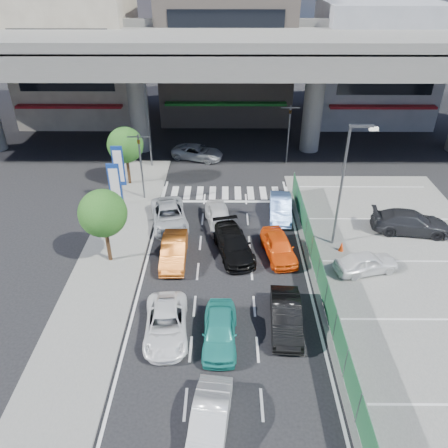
{
  "coord_description": "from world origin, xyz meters",
  "views": [
    {
      "loc": [
        0.08,
        -17.52,
        16.06
      ],
      "look_at": [
        -0.05,
        5.42,
        1.82
      ],
      "focal_mm": 35.0,
      "sensor_mm": 36.0,
      "label": 1
    }
  ],
  "objects_px": {
    "sedan_white_front_mid": "(219,217)",
    "crossing_wagon_silver": "(198,152)",
    "tree_far": "(125,145)",
    "sedan_white_mid_left": "(166,324)",
    "traffic_light_left": "(140,151)",
    "traffic_light_right": "(290,120)",
    "sedan_black_mid": "(233,244)",
    "taxi_orange_right": "(279,247)",
    "parked_sedan_dgrey": "(410,222)",
    "hatch_white_back_mid": "(209,422)",
    "traffic_cone": "(341,246)",
    "kei_truck_front_right": "(280,208)",
    "wagon_silver_front_left": "(169,216)",
    "taxi_teal_mid": "(220,330)",
    "street_lamp_right": "(346,177)",
    "signboard_far": "(119,168)",
    "taxi_orange_left": "(174,251)",
    "signboard_near": "(115,187)",
    "hatch_black_mid_right": "(286,316)",
    "street_lamp_left": "(149,114)",
    "parked_sedan_white": "(366,262)",
    "tree_near": "(103,214)"
  },
  "relations": [
    {
      "from": "traffic_light_right",
      "to": "street_lamp_left",
      "type": "height_order",
      "value": "street_lamp_left"
    },
    {
      "from": "traffic_light_right",
      "to": "sedan_black_mid",
      "type": "distance_m",
      "value": 15.31
    },
    {
      "from": "street_lamp_right",
      "to": "crossing_wagon_silver",
      "type": "height_order",
      "value": "street_lamp_right"
    },
    {
      "from": "signboard_far",
      "to": "hatch_black_mid_right",
      "type": "height_order",
      "value": "signboard_far"
    },
    {
      "from": "taxi_orange_right",
      "to": "signboard_near",
      "type": "bearing_deg",
      "value": 152.18
    },
    {
      "from": "tree_far",
      "to": "traffic_cone",
      "type": "xyz_separation_m",
      "value": [
        15.16,
        -9.39,
        -3.0
      ]
    },
    {
      "from": "sedan_white_front_mid",
      "to": "street_lamp_left",
      "type": "bearing_deg",
      "value": 110.88
    },
    {
      "from": "taxi_orange_left",
      "to": "parked_sedan_dgrey",
      "type": "relative_size",
      "value": 0.82
    },
    {
      "from": "traffic_light_left",
      "to": "tree_far",
      "type": "height_order",
      "value": "traffic_light_left"
    },
    {
      "from": "tree_far",
      "to": "sedan_white_mid_left",
      "type": "bearing_deg",
      "value": -73.28
    },
    {
      "from": "signboard_far",
      "to": "parked_sedan_dgrey",
      "type": "bearing_deg",
      "value": -10.22
    },
    {
      "from": "traffic_light_left",
      "to": "wagon_silver_front_left",
      "type": "relative_size",
      "value": 1.05
    },
    {
      "from": "sedan_white_mid_left",
      "to": "taxi_teal_mid",
      "type": "height_order",
      "value": "taxi_teal_mid"
    },
    {
      "from": "sedan_white_front_mid",
      "to": "kei_truck_front_right",
      "type": "xyz_separation_m",
      "value": [
        4.35,
        1.26,
        0.0
      ]
    },
    {
      "from": "hatch_white_back_mid",
      "to": "taxi_teal_mid",
      "type": "height_order",
      "value": "taxi_teal_mid"
    },
    {
      "from": "hatch_black_mid_right",
      "to": "parked_sedan_dgrey",
      "type": "bearing_deg",
      "value": 46.42
    },
    {
      "from": "tree_far",
      "to": "parked_sedan_dgrey",
      "type": "relative_size",
      "value": 0.94
    },
    {
      "from": "street_lamp_right",
      "to": "tree_far",
      "type": "distance_m",
      "value": 17.27
    },
    {
      "from": "sedan_white_mid_left",
      "to": "taxi_orange_left",
      "type": "height_order",
      "value": "taxi_orange_left"
    },
    {
      "from": "signboard_far",
      "to": "hatch_black_mid_right",
      "type": "bearing_deg",
      "value": -49.43
    },
    {
      "from": "traffic_light_left",
      "to": "street_lamp_right",
      "type": "height_order",
      "value": "street_lamp_right"
    },
    {
      "from": "tree_far",
      "to": "street_lamp_left",
      "type": "bearing_deg",
      "value": 67.16
    },
    {
      "from": "hatch_white_back_mid",
      "to": "sedan_white_front_mid",
      "type": "bearing_deg",
      "value": 96.47
    },
    {
      "from": "tree_far",
      "to": "sedan_white_front_mid",
      "type": "distance_m",
      "value": 10.08
    },
    {
      "from": "taxi_teal_mid",
      "to": "wagon_silver_front_left",
      "type": "height_order",
      "value": "same"
    },
    {
      "from": "sedan_white_front_mid",
      "to": "crossing_wagon_silver",
      "type": "relative_size",
      "value": 0.87
    },
    {
      "from": "tree_far",
      "to": "hatch_white_back_mid",
      "type": "height_order",
      "value": "tree_far"
    },
    {
      "from": "traffic_light_left",
      "to": "hatch_white_back_mid",
      "type": "xyz_separation_m",
      "value": [
        5.66,
        -19.23,
        -3.28
      ]
    },
    {
      "from": "taxi_orange_right",
      "to": "parked_sedan_white",
      "type": "xyz_separation_m",
      "value": [
        4.95,
        -1.62,
        0.01
      ]
    },
    {
      "from": "signboard_far",
      "to": "sedan_black_mid",
      "type": "bearing_deg",
      "value": -36.92
    },
    {
      "from": "taxi_orange_left",
      "to": "signboard_near",
      "type": "bearing_deg",
      "value": 135.61
    },
    {
      "from": "street_lamp_left",
      "to": "sedan_white_mid_left",
      "type": "xyz_separation_m",
      "value": [
        3.48,
        -19.98,
        -4.15
      ]
    },
    {
      "from": "hatch_white_back_mid",
      "to": "street_lamp_right",
      "type": "bearing_deg",
      "value": 66.71
    },
    {
      "from": "wagon_silver_front_left",
      "to": "crossing_wagon_silver",
      "type": "distance_m",
      "value": 11.55
    },
    {
      "from": "tree_far",
      "to": "hatch_black_mid_right",
      "type": "xyz_separation_m",
      "value": [
        10.88,
        -15.98,
        -2.7
      ]
    },
    {
      "from": "traffic_light_right",
      "to": "sedan_white_mid_left",
      "type": "relative_size",
      "value": 1.16
    },
    {
      "from": "taxi_orange_left",
      "to": "wagon_silver_front_left",
      "type": "bearing_deg",
      "value": 99.26
    },
    {
      "from": "traffic_light_left",
      "to": "sedan_black_mid",
      "type": "distance_m",
      "value": 10.32
    },
    {
      "from": "taxi_teal_mid",
      "to": "hatch_black_mid_right",
      "type": "xyz_separation_m",
      "value": [
        3.29,
        0.97,
        0.0
      ]
    },
    {
      "from": "street_lamp_right",
      "to": "sedan_black_mid",
      "type": "distance_m",
      "value": 7.87
    },
    {
      "from": "wagon_silver_front_left",
      "to": "parked_sedan_dgrey",
      "type": "distance_m",
      "value": 16.29
    },
    {
      "from": "hatch_white_back_mid",
      "to": "sedan_black_mid",
      "type": "distance_m",
      "value": 12.16
    },
    {
      "from": "taxi_orange_left",
      "to": "parked_sedan_white",
      "type": "distance_m",
      "value": 11.43
    },
    {
      "from": "traffic_light_right",
      "to": "signboard_near",
      "type": "xyz_separation_m",
      "value": [
        -12.7,
        -11.01,
        -0.87
      ]
    },
    {
      "from": "tree_near",
      "to": "crossing_wagon_silver",
      "type": "height_order",
      "value": "tree_near"
    },
    {
      "from": "signboard_far",
      "to": "taxi_orange_left",
      "type": "distance_m",
      "value": 8.55
    },
    {
      "from": "taxi_orange_right",
      "to": "parked_sedan_dgrey",
      "type": "bearing_deg",
      "value": 6.81
    },
    {
      "from": "taxi_orange_right",
      "to": "wagon_silver_front_left",
      "type": "relative_size",
      "value": 0.82
    },
    {
      "from": "hatch_white_back_mid",
      "to": "traffic_cone",
      "type": "relative_size",
      "value": 6.18
    },
    {
      "from": "street_lamp_right",
      "to": "signboard_near",
      "type": "height_order",
      "value": "street_lamp_right"
    }
  ]
}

